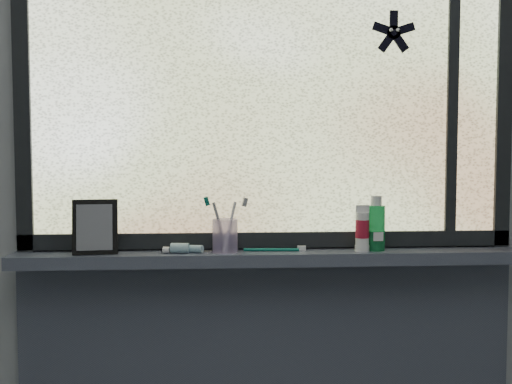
{
  "coord_description": "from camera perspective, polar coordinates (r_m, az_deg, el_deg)",
  "views": [
    {
      "loc": [
        -0.17,
        -0.56,
        1.32
      ],
      "look_at": [
        -0.06,
        1.05,
        1.22
      ],
      "focal_mm": 40.0,
      "sensor_mm": 36.0,
      "label": 1
    }
  ],
  "objects": [
    {
      "name": "starfish_sticker",
      "position": [
        1.96,
        13.6,
        15.24
      ],
      "size": [
        0.15,
        0.02,
        0.15
      ],
      "primitive_type": null,
      "color": "black",
      "rests_on": "window_pane"
    },
    {
      "name": "frame_left",
      "position": [
        1.95,
        -22.31,
        9.47
      ],
      "size": [
        0.05,
        0.03,
        1.1
      ],
      "primitive_type": "cube",
      "color": "black",
      "rests_on": "wall_back"
    },
    {
      "name": "toothpaste_tube",
      "position": [
        1.8,
        -7.03,
        -5.58
      ],
      "size": [
        0.18,
        0.07,
        0.03
      ],
      "primitive_type": null,
      "rotation": [
        0.0,
        0.0,
        -0.22
      ],
      "color": "white",
      "rests_on": "windowsill"
    },
    {
      "name": "toothbrush_cup",
      "position": [
        1.8,
        -3.12,
        -4.38
      ],
      "size": [
        0.09,
        0.09,
        0.1
      ],
      "primitive_type": "cylinder",
      "rotation": [
        0.0,
        0.0,
        0.13
      ],
      "color": "#BCAAE0",
      "rests_on": "windowsill"
    },
    {
      "name": "wall_back",
      "position": [
        1.87,
        1.3,
        1.4
      ],
      "size": [
        3.0,
        0.01,
        2.5
      ],
      "primitive_type": "cube",
      "color": "#9EA3A8",
      "rests_on": "ground"
    },
    {
      "name": "windowsill",
      "position": [
        1.83,
        1.5,
        -6.55
      ],
      "size": [
        1.62,
        0.14,
        0.04
      ],
      "primitive_type": "cube",
      "color": "#444A5B",
      "rests_on": "wall_back"
    },
    {
      "name": "vanity_mirror",
      "position": [
        1.82,
        -15.79,
        -3.38
      ],
      "size": [
        0.14,
        0.08,
        0.17
      ],
      "primitive_type": "cube",
      "rotation": [
        0.0,
        0.0,
        0.12
      ],
      "color": "black",
      "rests_on": "windowsill"
    },
    {
      "name": "cream_tube",
      "position": [
        1.84,
        10.58,
        -3.43
      ],
      "size": [
        0.05,
        0.05,
        0.11
      ],
      "primitive_type": "cylinder",
      "rotation": [
        0.0,
        0.0,
        0.22
      ],
      "color": "silver",
      "rests_on": "windowsill"
    },
    {
      "name": "frame_right",
      "position": [
        2.08,
        23.5,
        9.06
      ],
      "size": [
        0.05,
        0.03,
        1.1
      ],
      "primitive_type": "cube",
      "color": "black",
      "rests_on": "wall_back"
    },
    {
      "name": "frame_mullion",
      "position": [
        2.0,
        18.99,
        9.37
      ],
      "size": [
        0.03,
        0.03,
        1.0
      ],
      "primitive_type": "cube",
      "color": "black",
      "rests_on": "wall_back"
    },
    {
      "name": "window_pane",
      "position": [
        1.86,
        1.38,
        10.02
      ],
      "size": [
        1.5,
        0.01,
        1.0
      ],
      "primitive_type": "cube",
      "color": "silver",
      "rests_on": "wall_back"
    },
    {
      "name": "mouthwash_bottle",
      "position": [
        1.87,
        11.9,
        -3.06
      ],
      "size": [
        0.07,
        0.07,
        0.14
      ],
      "primitive_type": "cylinder",
      "rotation": [
        0.0,
        0.0,
        -0.17
      ],
      "color": "#1D964E",
      "rests_on": "windowsill"
    },
    {
      "name": "toothbrush_lying",
      "position": [
        1.82,
        1.54,
        -5.71
      ],
      "size": [
        0.22,
        0.04,
        0.01
      ],
      "primitive_type": null,
      "rotation": [
        0.0,
        0.0,
        -0.07
      ],
      "color": "#0B6656",
      "rests_on": "windowsill"
    },
    {
      "name": "frame_bottom",
      "position": [
        1.86,
        1.37,
        -4.78
      ],
      "size": [
        1.6,
        0.03,
        0.05
      ],
      "primitive_type": "cube",
      "color": "black",
      "rests_on": "windowsill"
    }
  ]
}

